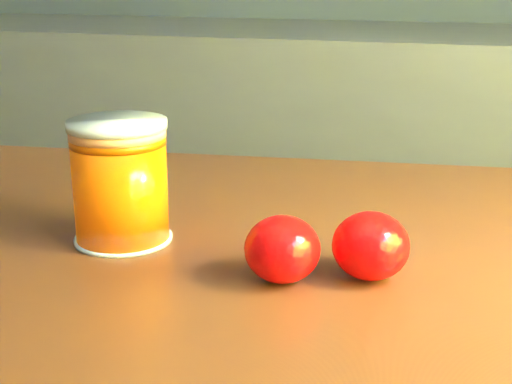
% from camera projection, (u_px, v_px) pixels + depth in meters
% --- Properties ---
extents(kitchen_counter, '(3.15, 0.60, 0.90)m').
position_uv_depth(kitchen_counter, '(132.00, 192.00, 1.94)').
color(kitchen_counter, '#56555B').
rests_on(kitchen_counter, ground).
extents(juice_glass, '(0.08, 0.08, 0.11)m').
position_uv_depth(juice_glass, '(120.00, 182.00, 0.62)').
color(juice_glass, '#E15004').
rests_on(juice_glass, table).
extents(orange_front, '(0.07, 0.07, 0.05)m').
position_uv_depth(orange_front, '(371.00, 246.00, 0.55)').
color(orange_front, '#FF0B05').
rests_on(orange_front, table).
extents(orange_back, '(0.06, 0.06, 0.05)m').
position_uv_depth(orange_back, '(282.00, 249.00, 0.54)').
color(orange_back, '#FF0B05').
rests_on(orange_back, table).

